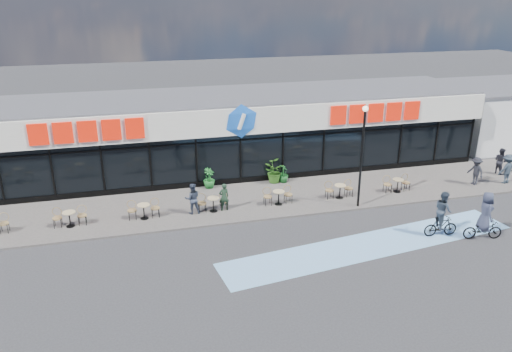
# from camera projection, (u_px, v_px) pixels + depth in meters

# --- Properties ---
(ground) EXTENTS (120.00, 120.00, 0.00)m
(ground) POSITION_uv_depth(u_px,v_px,m) (275.00, 240.00, 22.39)
(ground) COLOR #28282B
(ground) RESTS_ON ground
(sidewalk) EXTENTS (44.00, 5.00, 0.10)m
(sidewalk) POSITION_uv_depth(u_px,v_px,m) (251.00, 200.00, 26.45)
(sidewalk) COLOR #56514C
(sidewalk) RESTS_ON ground
(bike_lane) EXTENTS (14.17, 4.13, 0.01)m
(bike_lane) POSITION_uv_depth(u_px,v_px,m) (372.00, 245.00, 21.96)
(bike_lane) COLOR #6C9ECD
(bike_lane) RESTS_ON ground
(building) EXTENTS (30.60, 6.57, 4.75)m
(building) POSITION_uv_depth(u_px,v_px,m) (230.00, 132.00, 30.55)
(building) COLOR black
(building) RESTS_ON ground
(neighbour_building) EXTENTS (9.20, 7.20, 4.11)m
(neighbour_building) POSITION_uv_depth(u_px,v_px,m) (502.00, 112.00, 36.39)
(neighbour_building) COLOR silver
(neighbour_building) RESTS_ON ground
(lamp_post) EXTENTS (0.28, 0.28, 5.23)m
(lamp_post) POSITION_uv_depth(u_px,v_px,m) (362.00, 148.00, 24.52)
(lamp_post) COLOR black
(lamp_post) RESTS_ON sidewalk
(bistro_set_1) EXTENTS (1.54, 0.62, 0.90)m
(bistro_set_1) POSITION_uv_depth(u_px,v_px,m) (70.00, 217.00, 23.35)
(bistro_set_1) COLOR tan
(bistro_set_1) RESTS_ON sidewalk
(bistro_set_2) EXTENTS (1.54, 0.62, 0.90)m
(bistro_set_2) POSITION_uv_depth(u_px,v_px,m) (144.00, 209.00, 24.14)
(bistro_set_2) COLOR tan
(bistro_set_2) RESTS_ON sidewalk
(bistro_set_3) EXTENTS (1.54, 0.62, 0.90)m
(bistro_set_3) POSITION_uv_depth(u_px,v_px,m) (213.00, 202.00, 24.93)
(bistro_set_3) COLOR tan
(bistro_set_3) RESTS_ON sidewalk
(bistro_set_4) EXTENTS (1.54, 0.62, 0.90)m
(bistro_set_4) POSITION_uv_depth(u_px,v_px,m) (278.00, 196.00, 25.72)
(bistro_set_4) COLOR tan
(bistro_set_4) RESTS_ON sidewalk
(bistro_set_5) EXTENTS (1.54, 0.62, 0.90)m
(bistro_set_5) POSITION_uv_depth(u_px,v_px,m) (339.00, 189.00, 26.52)
(bistro_set_5) COLOR tan
(bistro_set_5) RESTS_ON sidewalk
(bistro_set_6) EXTENTS (1.54, 0.62, 0.90)m
(bistro_set_6) POSITION_uv_depth(u_px,v_px,m) (397.00, 183.00, 27.31)
(bistro_set_6) COLOR tan
(bistro_set_6) RESTS_ON sidewalk
(potted_plant_left) EXTENTS (0.90, 0.90, 1.14)m
(potted_plant_left) POSITION_uv_depth(u_px,v_px,m) (209.00, 178.00, 27.75)
(potted_plant_left) COLOR #195921
(potted_plant_left) RESTS_ON sidewalk
(potted_plant_mid) EXTENTS (1.55, 1.53, 1.30)m
(potted_plant_mid) POSITION_uv_depth(u_px,v_px,m) (273.00, 172.00, 28.50)
(potted_plant_mid) COLOR #2E601B
(potted_plant_mid) RESTS_ON sidewalk
(potted_plant_right) EXTENTS (0.61, 0.61, 1.04)m
(potted_plant_right) POSITION_uv_depth(u_px,v_px,m) (283.00, 174.00, 28.58)
(potted_plant_right) COLOR #15491B
(potted_plant_right) RESTS_ON sidewalk
(patron_left) EXTENTS (0.57, 0.42, 1.43)m
(patron_left) POSITION_uv_depth(u_px,v_px,m) (224.00, 197.00, 24.90)
(patron_left) COLOR #1A2F1F
(patron_left) RESTS_ON sidewalk
(patron_right) EXTENTS (0.78, 0.61, 1.58)m
(patron_right) POSITION_uv_depth(u_px,v_px,m) (192.00, 199.00, 24.53)
(patron_right) COLOR #2D3546
(patron_right) RESTS_ON sidewalk
(pedestrian_a) EXTENTS (0.75, 1.12, 1.62)m
(pedestrian_a) POSITION_uv_depth(u_px,v_px,m) (476.00, 171.00, 28.15)
(pedestrian_a) COLOR black
(pedestrian_a) RESTS_ON sidewalk
(pedestrian_b) EXTENTS (0.75, 0.88, 1.59)m
(pedestrian_b) POSITION_uv_depth(u_px,v_px,m) (500.00, 161.00, 29.81)
(pedestrian_b) COLOR black
(pedestrian_b) RESTS_ON sidewalk
(pedestrian_c) EXTENTS (1.18, 0.77, 1.71)m
(pedestrian_c) POSITION_uv_depth(u_px,v_px,m) (507.00, 169.00, 28.34)
(pedestrian_c) COLOR #27333D
(pedestrian_c) RESTS_ON sidewalk
(cyclist_a) EXTENTS (1.83, 0.99, 2.26)m
(cyclist_a) POSITION_uv_depth(u_px,v_px,m) (484.00, 221.00, 22.19)
(cyclist_a) COLOR black
(cyclist_a) RESTS_ON ground
(cyclist_b) EXTENTS (1.61, 0.90, 2.18)m
(cyclist_b) POSITION_uv_depth(u_px,v_px,m) (442.00, 217.00, 22.42)
(cyclist_b) COLOR black
(cyclist_b) RESTS_ON ground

